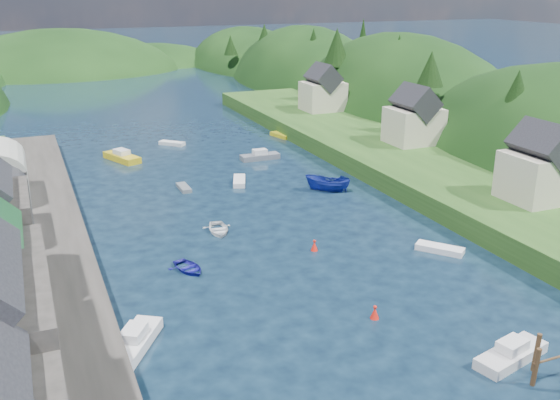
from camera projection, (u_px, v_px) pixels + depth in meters
name	position (u px, v px, depth m)	size (l,w,h in m)	color
ground	(215.00, 178.00, 81.36)	(600.00, 600.00, 0.00)	black
hillside_right	(399.00, 153.00, 122.00)	(36.00, 245.56, 48.00)	black
far_hills	(102.00, 102.00, 193.40)	(103.00, 68.00, 44.00)	black
hill_trees	(180.00, 77.00, 91.01)	(90.07, 149.91, 12.30)	black
quay_left	(23.00, 312.00, 46.14)	(12.00, 110.00, 2.00)	#2D2B28
terrace_right	(421.00, 168.00, 81.38)	(16.00, 120.00, 2.40)	#234719
right_bank_cottages	(407.00, 119.00, 88.21)	(9.00, 59.24, 8.41)	beige
piling_cluster_far	(550.00, 366.00, 39.40)	(2.99, 2.81, 3.35)	#382314
channel_buoy_near	(375.00, 313.00, 47.08)	(0.70, 0.70, 1.10)	red
channel_buoy_far	(314.00, 246.00, 59.10)	(0.70, 0.70, 1.10)	red
moored_boats	(279.00, 255.00, 56.77)	(37.59, 82.32, 2.19)	silver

